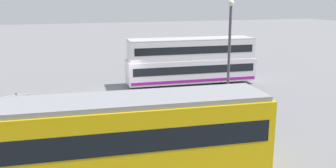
{
  "coord_description": "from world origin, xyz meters",
  "views": [
    {
      "loc": [
        5.17,
        26.68,
        7.23
      ],
      "look_at": [
        -1.64,
        5.28,
        1.86
      ],
      "focal_mm": 38.96,
      "sensor_mm": 36.0,
      "label": 1
    }
  ],
  "objects_px": {
    "pedestrian_near_railing": "(108,108)",
    "street_lamp": "(229,51)",
    "pedestrian_crossing": "(199,121)",
    "info_sign": "(17,106)",
    "double_decker_bus": "(191,61)",
    "tram_yellow": "(85,140)"
  },
  "relations": [
    {
      "from": "tram_yellow",
      "to": "info_sign",
      "type": "bearing_deg",
      "value": -64.23
    },
    {
      "from": "pedestrian_near_railing",
      "to": "street_lamp",
      "type": "xyz_separation_m",
      "value": [
        -7.1,
        1.23,
        3.22
      ]
    },
    {
      "from": "pedestrian_near_railing",
      "to": "pedestrian_crossing",
      "type": "distance_m",
      "value": 5.63
    },
    {
      "from": "pedestrian_near_railing",
      "to": "street_lamp",
      "type": "distance_m",
      "value": 7.89
    },
    {
      "from": "pedestrian_near_railing",
      "to": "pedestrian_crossing",
      "type": "height_order",
      "value": "pedestrian_crossing"
    },
    {
      "from": "pedestrian_crossing",
      "to": "street_lamp",
      "type": "relative_size",
      "value": 0.23
    },
    {
      "from": "info_sign",
      "to": "pedestrian_crossing",
      "type": "bearing_deg",
      "value": 160.32
    },
    {
      "from": "tram_yellow",
      "to": "pedestrian_near_railing",
      "type": "relative_size",
      "value": 9.58
    },
    {
      "from": "pedestrian_crossing",
      "to": "street_lamp",
      "type": "bearing_deg",
      "value": -139.12
    },
    {
      "from": "pedestrian_near_railing",
      "to": "info_sign",
      "type": "distance_m",
      "value": 4.89
    },
    {
      "from": "pedestrian_crossing",
      "to": "double_decker_bus",
      "type": "bearing_deg",
      "value": -108.96
    },
    {
      "from": "double_decker_bus",
      "to": "pedestrian_crossing",
      "type": "relative_size",
      "value": 6.72
    },
    {
      "from": "pedestrian_crossing",
      "to": "info_sign",
      "type": "distance_m",
      "value": 9.65
    },
    {
      "from": "tram_yellow",
      "to": "street_lamp",
      "type": "relative_size",
      "value": 2.15
    },
    {
      "from": "pedestrian_crossing",
      "to": "street_lamp",
      "type": "height_order",
      "value": "street_lamp"
    },
    {
      "from": "double_decker_bus",
      "to": "pedestrian_near_railing",
      "type": "xyz_separation_m",
      "value": [
        8.13,
        7.58,
        -1.1
      ]
    },
    {
      "from": "tram_yellow",
      "to": "pedestrian_near_railing",
      "type": "distance_m",
      "value": 6.9
    },
    {
      "from": "tram_yellow",
      "to": "info_sign",
      "type": "height_order",
      "value": "tram_yellow"
    },
    {
      "from": "tram_yellow",
      "to": "street_lamp",
      "type": "xyz_separation_m",
      "value": [
        -8.94,
        -5.36,
        2.38
      ]
    },
    {
      "from": "street_lamp",
      "to": "pedestrian_near_railing",
      "type": "bearing_deg",
      "value": -9.83
    },
    {
      "from": "pedestrian_crossing",
      "to": "info_sign",
      "type": "relative_size",
      "value": 0.69
    },
    {
      "from": "double_decker_bus",
      "to": "tram_yellow",
      "type": "relative_size",
      "value": 0.71
    }
  ]
}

